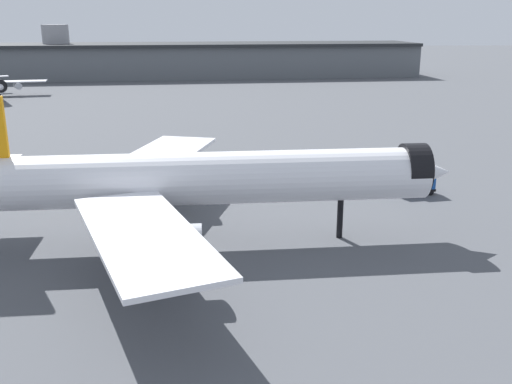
# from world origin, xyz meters

# --- Properties ---
(ground) EXTENTS (900.00, 900.00, 0.00)m
(ground) POSITION_xyz_m (0.00, 0.00, 0.00)
(ground) COLOR #4C4F54
(airliner_near_gate) EXTENTS (55.63, 50.70, 15.68)m
(airliner_near_gate) POSITION_xyz_m (-0.02, 3.55, 6.91)
(airliner_near_gate) COLOR white
(airliner_near_gate) RESTS_ON ground
(terminal_building) EXTENTS (188.14, 46.78, 20.32)m
(terminal_building) POSITION_xyz_m (-15.23, 183.13, 6.75)
(terminal_building) COLOR slate
(terminal_building) RESTS_ON ground
(service_truck_front) EXTENTS (5.81, 3.35, 3.00)m
(service_truck_front) POSITION_xyz_m (28.95, 20.15, 1.59)
(service_truck_front) COLOR black
(service_truck_front) RESTS_ON ground
(baggage_tug_wing) EXTENTS (3.17, 3.56, 1.85)m
(baggage_tug_wing) POSITION_xyz_m (3.18, 36.34, 0.97)
(baggage_tug_wing) COLOR black
(baggage_tug_wing) RESTS_ON ground
(baggage_cart_trailing) EXTENTS (2.87, 2.74, 1.82)m
(baggage_cart_trailing) POSITION_xyz_m (18.10, 32.31, 0.98)
(baggage_cart_trailing) COLOR black
(baggage_cart_trailing) RESTS_ON ground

